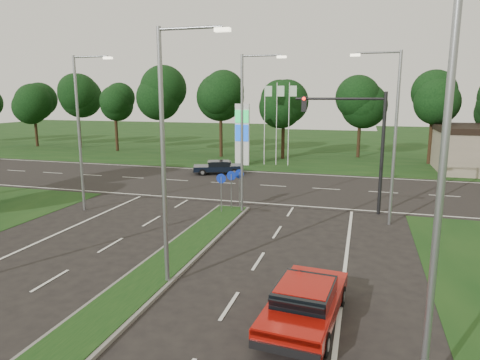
# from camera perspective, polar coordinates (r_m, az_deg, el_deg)

# --- Properties ---
(verge_far) EXTENTS (160.00, 50.00, 0.02)m
(verge_far) POSITION_cam_1_polar(r_m,az_deg,el_deg) (63.14, 9.30, 4.88)
(verge_far) COLOR #133411
(verge_far) RESTS_ON ground
(cross_road) EXTENTS (160.00, 12.00, 0.02)m
(cross_road) POSITION_cam_1_polar(r_m,az_deg,el_deg) (32.90, 2.72, -0.71)
(cross_road) COLOR black
(cross_road) RESTS_ON ground
(median_kerb) EXTENTS (2.00, 26.00, 0.12)m
(median_kerb) POSITION_cam_1_polar(r_m,az_deg,el_deg) (15.12, -15.88, -15.64)
(median_kerb) COLOR slate
(median_kerb) RESTS_ON ground
(streetlight_median_near) EXTENTS (2.53, 0.22, 9.00)m
(streetlight_median_near) POSITION_cam_1_polar(r_m,az_deg,el_deg) (14.90, -9.57, 4.49)
(streetlight_median_near) COLOR gray
(streetlight_median_near) RESTS_ON ground
(streetlight_median_far) EXTENTS (2.53, 0.22, 9.00)m
(streetlight_median_far) POSITION_cam_1_polar(r_m,az_deg,el_deg) (24.26, 0.73, 7.18)
(streetlight_median_far) COLOR gray
(streetlight_median_far) RESTS_ON ground
(streetlight_left_far) EXTENTS (2.53, 0.22, 9.00)m
(streetlight_left_far) POSITION_cam_1_polar(r_m,az_deg,el_deg) (26.55, -20.39, 6.83)
(streetlight_left_far) COLOR gray
(streetlight_left_far) RESTS_ON ground
(streetlight_right_far) EXTENTS (2.53, 0.22, 9.00)m
(streetlight_right_far) POSITION_cam_1_polar(r_m,az_deg,el_deg) (23.43, 19.56, 6.40)
(streetlight_right_far) COLOR gray
(streetlight_right_far) RESTS_ON ground
(streetlight_right_near) EXTENTS (2.53, 0.22, 9.00)m
(streetlight_right_near) POSITION_cam_1_polar(r_m,az_deg,el_deg) (9.59, 24.10, -0.00)
(streetlight_right_near) COLOR gray
(streetlight_right_near) RESTS_ON ground
(traffic_signal) EXTENTS (5.10, 0.42, 7.00)m
(traffic_signal) POSITION_cam_1_polar(r_m,az_deg,el_deg) (25.42, 15.62, 5.99)
(traffic_signal) COLOR black
(traffic_signal) RESTS_ON ground
(median_signs) EXTENTS (1.16, 1.76, 2.38)m
(median_signs) POSITION_cam_1_polar(r_m,az_deg,el_deg) (25.38, -1.23, -0.32)
(median_signs) COLOR gray
(median_signs) RESTS_ON ground
(gas_pylon) EXTENTS (5.80, 1.26, 8.00)m
(gas_pylon) POSITION_cam_1_polar(r_m,az_deg,el_deg) (42.06, 0.60, 6.31)
(gas_pylon) COLOR silver
(gas_pylon) RESTS_ON ground
(treeline_far) EXTENTS (6.00, 6.00, 9.90)m
(treeline_far) POSITION_cam_1_polar(r_m,az_deg,el_deg) (47.83, 7.45, 11.16)
(treeline_far) COLOR black
(treeline_far) RESTS_ON ground
(red_sedan) EXTENTS (2.32, 4.80, 1.28)m
(red_sedan) POSITION_cam_1_polar(r_m,az_deg,el_deg) (13.51, 8.65, -15.74)
(red_sedan) COLOR #A00F08
(red_sedan) RESTS_ON ground
(navy_sedan) EXTENTS (4.58, 3.12, 1.17)m
(navy_sedan) POSITION_cam_1_polar(r_m,az_deg,el_deg) (37.53, -2.91, 1.75)
(navy_sedan) COLOR black
(navy_sedan) RESTS_ON ground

